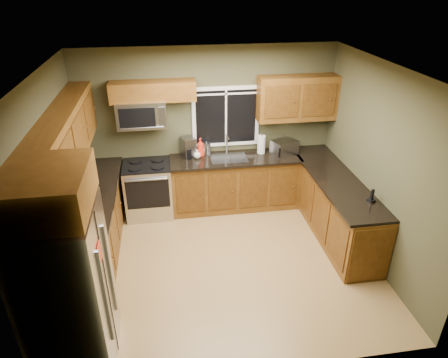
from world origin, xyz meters
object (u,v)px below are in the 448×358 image
object	(u,v)px
soap_bottle_a	(200,147)
range	(149,189)
toaster_oven	(284,148)
soap_bottle_c	(197,154)
paper_towel_roll	(261,144)
cordless_phone	(372,198)
coffee_maker	(188,148)
refrigerator	(70,291)
kettle	(206,149)
microwave	(142,114)

from	to	relation	value
soap_bottle_a	range	bearing A→B (deg)	-169.98
soap_bottle_a	toaster_oven	bearing A→B (deg)	-5.82
soap_bottle_a	soap_bottle_c	xyz separation A→B (m)	(-0.07, -0.07, -0.08)
paper_towel_roll	soap_bottle_c	world-z (taller)	paper_towel_roll
paper_towel_roll	cordless_phone	bearing A→B (deg)	-59.00
soap_bottle_a	soap_bottle_c	size ratio (longest dim) A/B	2.10
coffee_maker	paper_towel_roll	distance (m)	1.23
range	coffee_maker	world-z (taller)	coffee_maker
refrigerator	range	size ratio (longest dim) A/B	1.92
soap_bottle_a	cordless_phone	distance (m)	2.80
refrigerator	soap_bottle_c	bearing A→B (deg)	61.92
kettle	soap_bottle_a	xyz separation A→B (m)	(-0.10, -0.02, 0.04)
coffee_maker	toaster_oven	bearing A→B (deg)	-5.41
kettle	cordless_phone	world-z (taller)	kettle
coffee_maker	microwave	bearing A→B (deg)	-177.38
microwave	soap_bottle_a	world-z (taller)	microwave
microwave	soap_bottle_a	xyz separation A→B (m)	(0.90, 0.02, -0.63)
kettle	soap_bottle_c	distance (m)	0.20
soap_bottle_a	cordless_phone	size ratio (longest dim) A/B	1.70
refrigerator	soap_bottle_a	world-z (taller)	refrigerator
microwave	paper_towel_roll	size ratio (longest dim) A/B	2.22
coffee_maker	soap_bottle_c	distance (m)	0.18
kettle	refrigerator	bearing A→B (deg)	-119.79
refrigerator	soap_bottle_a	xyz separation A→B (m)	(1.59, 2.93, 0.20)
paper_towel_roll	soap_bottle_c	size ratio (longest dim) A/B	2.28
coffee_maker	cordless_phone	distance (m)	2.96
range	cordless_phone	distance (m)	3.49
coffee_maker	cordless_phone	bearing A→B (deg)	-38.40
refrigerator	coffee_maker	distance (m)	3.25
toaster_oven	coffee_maker	size ratio (longest dim) A/B	1.46
microwave	soap_bottle_c	distance (m)	1.10
toaster_oven	cordless_phone	world-z (taller)	toaster_oven
range	microwave	distance (m)	1.27
cordless_phone	kettle	bearing A→B (deg)	137.46
microwave	toaster_oven	xyz separation A→B (m)	(2.30, -0.12, -0.67)
paper_towel_roll	cordless_phone	world-z (taller)	paper_towel_roll
coffee_maker	cordless_phone	size ratio (longest dim) A/B	1.79
kettle	paper_towel_roll	distance (m)	0.93
soap_bottle_a	refrigerator	bearing A→B (deg)	-118.48
refrigerator	microwave	bearing A→B (deg)	76.66
soap_bottle_c	cordless_phone	size ratio (longest dim) A/B	0.81
soap_bottle_c	refrigerator	bearing A→B (deg)	-118.08
coffee_maker	paper_towel_roll	world-z (taller)	paper_towel_roll
kettle	soap_bottle_c	xyz separation A→B (m)	(-0.17, -0.10, -0.05)
refrigerator	microwave	xyz separation A→B (m)	(0.69, 2.91, 0.83)
range	microwave	xyz separation A→B (m)	(-0.00, 0.14, 1.26)
kettle	cordless_phone	distance (m)	2.74
range	paper_towel_roll	size ratio (longest dim) A/B	2.74
toaster_oven	coffee_maker	xyz separation A→B (m)	(-1.60, 0.15, 0.03)
coffee_maker	kettle	world-z (taller)	coffee_maker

